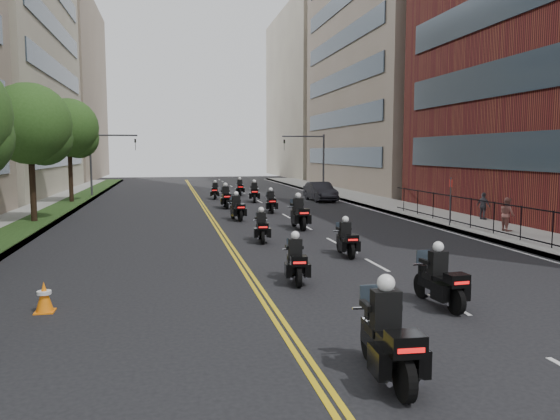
% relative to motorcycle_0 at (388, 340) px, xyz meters
% --- Properties ---
extents(ground, '(160.00, 160.00, 0.00)m').
position_rel_motorcycle_0_xyz_m(ground, '(0.28, -0.73, -0.74)').
color(ground, black).
rests_on(ground, ground).
extents(sidewalk_right, '(4.00, 90.00, 0.15)m').
position_rel_motorcycle_0_xyz_m(sidewalk_right, '(12.28, 24.27, -0.66)').
color(sidewalk_right, gray).
rests_on(sidewalk_right, ground).
extents(sidewalk_left, '(4.00, 90.00, 0.15)m').
position_rel_motorcycle_0_xyz_m(sidewalk_left, '(-11.72, 24.27, -0.66)').
color(sidewalk_left, gray).
rests_on(sidewalk_left, ground).
extents(grass_strip, '(2.00, 90.00, 0.04)m').
position_rel_motorcycle_0_xyz_m(grass_strip, '(-10.92, 24.27, -0.57)').
color(grass_strip, '#1B3513').
rests_on(grass_strip, sidewalk_left).
extents(building_right_tan, '(15.11, 28.00, 30.00)m').
position_rel_motorcycle_0_xyz_m(building_right_tan, '(21.76, 47.27, 14.26)').
color(building_right_tan, gray).
rests_on(building_right_tan, ground).
extents(building_right_far, '(15.00, 28.00, 26.00)m').
position_rel_motorcycle_0_xyz_m(building_right_far, '(21.78, 77.27, 12.26)').
color(building_right_far, gray).
rests_on(building_right_far, ground).
extents(building_left_far, '(16.00, 28.00, 26.00)m').
position_rel_motorcycle_0_xyz_m(building_left_far, '(-21.72, 77.27, 12.26)').
color(building_left_far, gray).
rests_on(building_left_far, ground).
extents(iron_fence, '(0.05, 28.00, 1.50)m').
position_rel_motorcycle_0_xyz_m(iron_fence, '(11.28, 11.27, 0.17)').
color(iron_fence, black).
rests_on(iron_fence, sidewalk_right).
extents(street_trees, '(4.40, 38.40, 7.98)m').
position_rel_motorcycle_0_xyz_m(street_trees, '(-10.77, 17.87, 4.40)').
color(street_trees, black).
rests_on(street_trees, ground).
extents(traffic_signal_right, '(4.09, 0.20, 5.60)m').
position_rel_motorcycle_0_xyz_m(traffic_signal_right, '(9.82, 41.27, 2.96)').
color(traffic_signal_right, '#3F3F44').
rests_on(traffic_signal_right, ground).
extents(traffic_signal_left, '(4.09, 0.20, 5.60)m').
position_rel_motorcycle_0_xyz_m(traffic_signal_left, '(-9.26, 41.27, 2.96)').
color(traffic_signal_left, '#3F3F44').
rests_on(traffic_signal_left, ground).
extents(motorcycle_0, '(0.62, 2.53, 1.87)m').
position_rel_motorcycle_0_xyz_m(motorcycle_0, '(0.00, 0.00, 0.00)').
color(motorcycle_0, black).
rests_on(motorcycle_0, ground).
extents(motorcycle_1, '(0.59, 2.28, 1.69)m').
position_rel_motorcycle_0_xyz_m(motorcycle_1, '(3.13, 4.04, -0.07)').
color(motorcycle_1, black).
rests_on(motorcycle_1, ground).
extents(motorcycle_2, '(0.59, 2.12, 1.56)m').
position_rel_motorcycle_0_xyz_m(motorcycle_2, '(0.10, 7.38, -0.12)').
color(motorcycle_2, black).
rests_on(motorcycle_2, ground).
extents(motorcycle_3, '(0.48, 2.08, 1.53)m').
position_rel_motorcycle_0_xyz_m(motorcycle_3, '(2.95, 11.06, -0.13)').
color(motorcycle_3, black).
rests_on(motorcycle_3, ground).
extents(motorcycle_4, '(0.56, 2.10, 1.55)m').
position_rel_motorcycle_0_xyz_m(motorcycle_4, '(0.33, 14.98, -0.13)').
color(motorcycle_4, black).
rests_on(motorcycle_4, ground).
extents(motorcycle_5, '(0.59, 2.54, 1.87)m').
position_rel_motorcycle_0_xyz_m(motorcycle_5, '(2.91, 18.62, 0.00)').
color(motorcycle_5, black).
rests_on(motorcycle_5, ground).
extents(motorcycle_6, '(0.70, 2.27, 1.68)m').
position_rel_motorcycle_0_xyz_m(motorcycle_6, '(0.22, 22.81, -0.07)').
color(motorcycle_6, black).
rests_on(motorcycle_6, ground).
extents(motorcycle_7, '(0.58, 2.23, 1.64)m').
position_rel_motorcycle_0_xyz_m(motorcycle_7, '(2.90, 26.33, -0.09)').
color(motorcycle_7, black).
rests_on(motorcycle_7, ground).
extents(motorcycle_8, '(0.56, 2.44, 1.80)m').
position_rel_motorcycle_0_xyz_m(motorcycle_8, '(0.30, 29.77, -0.02)').
color(motorcycle_8, black).
rests_on(motorcycle_8, ground).
extents(motorcycle_9, '(0.72, 2.42, 1.79)m').
position_rel_motorcycle_0_xyz_m(motorcycle_9, '(3.00, 33.97, -0.03)').
color(motorcycle_9, black).
rests_on(motorcycle_9, ground).
extents(motorcycle_10, '(0.66, 2.16, 1.60)m').
position_rel_motorcycle_0_xyz_m(motorcycle_10, '(0.21, 37.48, -0.11)').
color(motorcycle_10, black).
rests_on(motorcycle_10, ground).
extents(motorcycle_11, '(0.57, 2.27, 1.67)m').
position_rel_motorcycle_0_xyz_m(motorcycle_11, '(2.73, 40.73, -0.08)').
color(motorcycle_11, black).
rests_on(motorcycle_11, ground).
extents(parked_sedan, '(1.79, 4.69, 1.53)m').
position_rel_motorcycle_0_xyz_m(parked_sedan, '(8.41, 33.96, 0.03)').
color(parked_sedan, black).
rests_on(parked_sedan, ground).
extents(pedestrian_b, '(0.66, 0.82, 1.63)m').
position_rel_motorcycle_0_xyz_m(pedestrian_b, '(12.41, 14.92, 0.23)').
color(pedestrian_b, '#985B53').
rests_on(pedestrian_b, sidewalk_right).
extents(pedestrian_c, '(0.61, 0.97, 1.54)m').
position_rel_motorcycle_0_xyz_m(pedestrian_c, '(13.78, 19.15, 0.18)').
color(pedestrian_c, '#47464F').
rests_on(pedestrian_c, sidewalk_right).
extents(traffic_cone, '(0.46, 0.46, 0.77)m').
position_rel_motorcycle_0_xyz_m(traffic_cone, '(-6.75, 5.57, -0.36)').
color(traffic_cone, orange).
rests_on(traffic_cone, ground).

